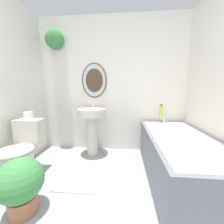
{
  "coord_description": "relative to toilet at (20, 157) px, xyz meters",
  "views": [
    {
      "loc": [
        0.24,
        -0.18,
        1.12
      ],
      "look_at": [
        0.09,
        1.45,
        0.86
      ],
      "focal_mm": 22.0,
      "sensor_mm": 36.0,
      "label": 1
    }
  ],
  "objects": [
    {
      "name": "shampoo_bottle",
      "position": [
        1.89,
        0.9,
        0.45
      ],
      "size": [
        0.06,
        0.06,
        0.24
      ],
      "color": "gold",
      "rests_on": "bathtub"
    },
    {
      "name": "toilet",
      "position": [
        0.0,
        0.0,
        0.0
      ],
      "size": [
        0.42,
        0.6,
        0.74
      ],
      "color": "beige",
      "rests_on": "ground_plane"
    },
    {
      "name": "bathtub",
      "position": [
        1.95,
        0.18,
        -0.01
      ],
      "size": [
        0.74,
        1.62,
        0.65
      ],
      "color": "slate",
      "rests_on": "ground_plane"
    },
    {
      "name": "pedestal_sink",
      "position": [
        0.72,
        0.76,
        0.27
      ],
      "size": [
        0.49,
        0.49,
        0.92
      ],
      "color": "beige",
      "rests_on": "ground_plane"
    },
    {
      "name": "potted_plant",
      "position": [
        0.36,
        -0.44,
        -0.01
      ],
      "size": [
        0.4,
        0.4,
        0.53
      ],
      "color": "#9E6042",
      "rests_on": "ground_plane"
    },
    {
      "name": "bath_mat",
      "position": [
        0.72,
        0.03,
        -0.3
      ],
      "size": [
        0.52,
        0.41,
        0.02
      ],
      "color": "silver",
      "rests_on": "ground_plane"
    },
    {
      "name": "wall_back",
      "position": [
        0.96,
        1.06,
        0.96
      ],
      "size": [
        2.74,
        0.32,
        2.4
      ],
      "color": "silver",
      "rests_on": "ground_plane"
    },
    {
      "name": "toilet_paper_roll",
      "position": [
        0.0,
        0.22,
        0.48
      ],
      "size": [
        0.11,
        0.11,
        0.1
      ],
      "color": "white",
      "rests_on": "toilet"
    }
  ]
}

